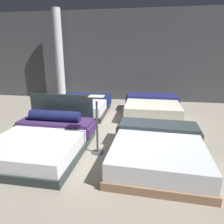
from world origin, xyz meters
TOP-DOWN VIEW (x-y plane):
  - ground_plane at (0.00, 0.00)m, footprint 18.00×18.00m
  - showroom_back_wall at (0.00, 3.83)m, footprint 18.00×0.06m
  - bed_0 at (-1.10, -1.00)m, footprint 1.74×2.12m
  - bed_1 at (1.16, -1.04)m, footprint 1.75×2.11m
  - bed_2 at (-1.15, 1.70)m, footprint 1.71×1.94m
  - bed_3 at (1.12, 1.76)m, footprint 1.74×2.03m
  - price_sign at (0.00, -0.94)m, footprint 0.28×0.24m
  - support_pillar at (-2.52, 3.28)m, footprint 0.33×0.33m

SIDE VIEW (x-z plane):
  - ground_plane at x=0.00m, z-range -0.02..0.00m
  - bed_1 at x=1.16m, z-range -0.03..0.47m
  - bed_2 at x=-1.15m, z-range -0.02..0.47m
  - bed_0 at x=-1.10m, z-range -0.26..0.72m
  - bed_3 at x=1.12m, z-range -0.03..0.52m
  - price_sign at x=0.00m, z-range -0.12..1.04m
  - showroom_back_wall at x=0.00m, z-range 0.00..3.50m
  - support_pillar at x=-2.52m, z-range 0.00..3.50m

